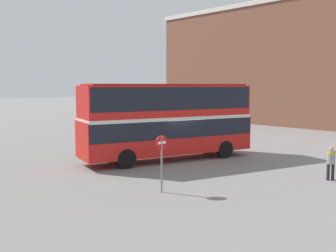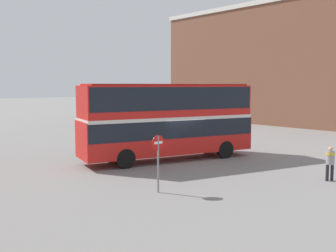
{
  "view_description": "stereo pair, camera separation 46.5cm",
  "coord_description": "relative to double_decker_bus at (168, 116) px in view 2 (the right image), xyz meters",
  "views": [
    {
      "loc": [
        -16.06,
        -16.74,
        4.49
      ],
      "look_at": [
        -0.2,
        0.46,
        2.06
      ],
      "focal_mm": 42.0,
      "sensor_mm": 36.0,
      "label": 1
    },
    {
      "loc": [
        -15.72,
        -17.05,
        4.49
      ],
      "look_at": [
        -0.2,
        0.46,
        2.06
      ],
      "focal_mm": 42.0,
      "sensor_mm": 36.0,
      "label": 2
    }
  ],
  "objects": [
    {
      "name": "ground_plane",
      "position": [
        0.2,
        -0.46,
        -2.63
      ],
      "size": [
        240.0,
        240.0,
        0.0
      ],
      "primitive_type": "plane",
      "color": "gray"
    },
    {
      "name": "building_row_right",
      "position": [
        26.21,
        4.56,
        4.33
      ],
      "size": [
        9.22,
        39.08,
        13.91
      ],
      "color": "brown",
      "rests_on": "ground_plane"
    },
    {
      "name": "double_decker_bus",
      "position": [
        0.0,
        0.0,
        0.0
      ],
      "size": [
        10.87,
        5.05,
        4.57
      ],
      "rotation": [
        0.0,
        0.0,
        -0.25
      ],
      "color": "red",
      "rests_on": "ground_plane"
    },
    {
      "name": "parked_car_kerb_far",
      "position": [
        9.36,
        17.37,
        -1.89
      ],
      "size": [
        4.79,
        2.54,
        1.47
      ],
      "rotation": [
        0.0,
        0.0,
        -0.16
      ],
      "color": "black",
      "rests_on": "ground_plane"
    },
    {
      "name": "pedestrian_foreground",
      "position": [
        2.23,
        -8.97,
        -1.63
      ],
      "size": [
        0.55,
        0.55,
        1.63
      ],
      "rotation": [
        0.0,
        0.0,
        4.17
      ],
      "color": "#232328",
      "rests_on": "ground_plane"
    },
    {
      "name": "no_entry_sign",
      "position": [
        -5.11,
        -5.15,
        -1.0
      ],
      "size": [
        0.63,
        0.08,
        2.43
      ],
      "color": "gray",
      "rests_on": "ground_plane"
    }
  ]
}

